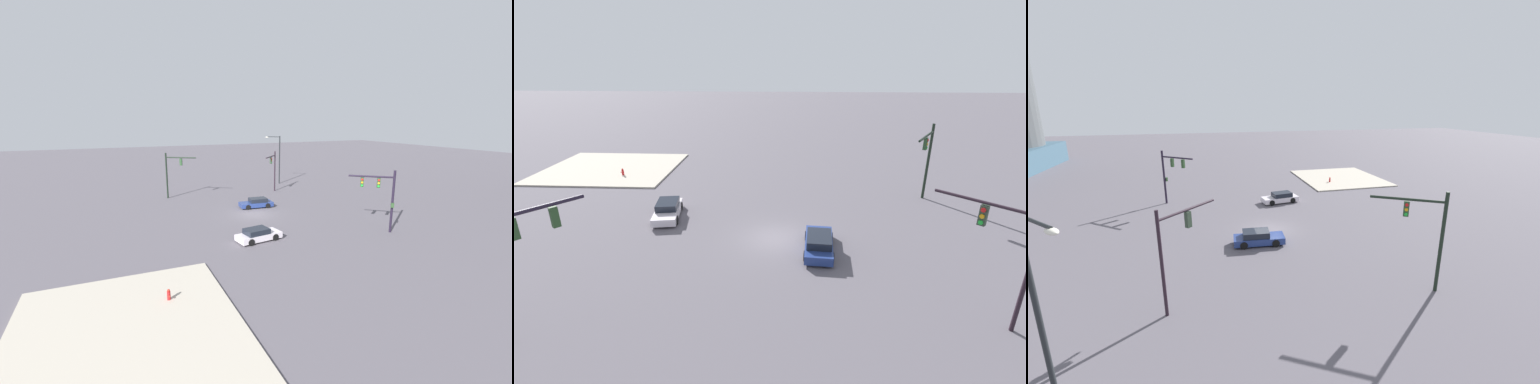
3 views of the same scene
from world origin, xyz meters
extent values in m
plane|color=#5A555D|center=(0.00, 0.00, 0.00)|extent=(212.22, 212.22, 0.00)
cube|color=#B8AE9C|center=(18.60, -15.22, 0.07)|extent=(13.86, 12.07, 0.15)
cylinder|color=black|center=(-10.99, 8.19, 3.11)|extent=(0.19, 0.19, 6.21)
cylinder|color=black|center=(-9.41, 6.69, 5.63)|extent=(3.25, 3.09, 0.14)
cube|color=#2E3E2E|center=(-9.45, 6.73, 5.03)|extent=(0.41, 0.41, 0.95)
cylinder|color=red|center=(-9.34, 6.84, 5.33)|extent=(0.19, 0.18, 0.20)
cylinder|color=orange|center=(-9.34, 6.84, 5.03)|extent=(0.19, 0.18, 0.20)
cylinder|color=green|center=(-9.34, 6.84, 4.73)|extent=(0.19, 0.18, 0.20)
cylinder|color=black|center=(11.45, 10.02, 3.13)|extent=(0.24, 0.24, 6.27)
cylinder|color=black|center=(10.08, 8.34, 5.59)|extent=(2.88, 3.47, 0.18)
cube|color=#274424|center=(10.55, 8.92, 4.97)|extent=(0.40, 0.41, 0.95)
cylinder|color=red|center=(10.68, 8.81, 5.27)|extent=(0.17, 0.19, 0.20)
cylinder|color=orange|center=(10.68, 8.81, 4.97)|extent=(0.17, 0.19, 0.20)
cylinder|color=green|center=(10.68, 8.81, 4.67)|extent=(0.17, 0.19, 0.20)
cube|color=#274424|center=(9.56, 7.70, 4.97)|extent=(0.40, 0.41, 0.95)
cylinder|color=red|center=(9.68, 7.60, 5.27)|extent=(0.17, 0.19, 0.20)
cylinder|color=orange|center=(9.68, 7.60, 4.97)|extent=(0.17, 0.19, 0.20)
cylinder|color=green|center=(9.68, 7.60, 4.67)|extent=(0.17, 0.19, 0.20)
cube|color=#274424|center=(11.65, 9.85, 2.85)|extent=(0.38, 0.38, 0.44)
cylinder|color=black|center=(-12.60, -8.09, 3.25)|extent=(0.23, 0.23, 6.50)
cylinder|color=black|center=(-11.44, -6.23, 5.86)|extent=(2.47, 3.81, 0.17)
cube|color=#274728|center=(-11.44, -6.23, 5.25)|extent=(0.39, 0.41, 0.95)
cylinder|color=red|center=(-11.58, -6.14, 5.54)|extent=(0.16, 0.20, 0.20)
cylinder|color=orange|center=(-11.58, -6.14, 5.24)|extent=(0.16, 0.20, 0.20)
cylinder|color=green|center=(-11.58, -6.14, 4.94)|extent=(0.16, 0.20, 0.20)
cylinder|color=black|center=(-16.25, 11.70, 4.12)|extent=(0.20, 0.20, 8.24)
cylinder|color=black|center=(-17.10, 10.88, 8.09)|extent=(1.79, 1.72, 0.12)
ellipsoid|color=silver|center=(-17.95, 10.07, 7.99)|extent=(0.64, 0.63, 0.20)
cube|color=silver|center=(8.40, -3.09, 0.44)|extent=(2.36, 4.46, 0.55)
cube|color=black|center=(8.44, -3.34, 0.96)|extent=(1.85, 2.41, 0.50)
cylinder|color=black|center=(7.40, -1.91, 0.32)|extent=(0.31, 0.67, 0.64)
cylinder|color=black|center=(9.01, -1.67, 0.32)|extent=(0.31, 0.67, 0.64)
cylinder|color=black|center=(7.79, -4.52, 0.32)|extent=(0.31, 0.67, 0.64)
cylinder|color=black|center=(9.40, -4.27, 0.32)|extent=(0.31, 0.67, 0.64)
cube|color=navy|center=(-2.81, 1.47, 0.44)|extent=(2.05, 4.35, 0.55)
cube|color=black|center=(-2.79, 1.72, 0.96)|extent=(1.68, 2.31, 0.50)
cylinder|color=black|center=(-2.11, 0.10, 0.32)|extent=(0.27, 0.66, 0.64)
cylinder|color=black|center=(-3.71, 0.22, 0.32)|extent=(0.27, 0.66, 0.64)
cylinder|color=black|center=(-1.91, 2.71, 0.32)|extent=(0.27, 0.66, 0.64)
cylinder|color=black|center=(-3.51, 2.83, 0.32)|extent=(0.27, 0.66, 0.64)
cylinder|color=red|center=(16.16, -12.66, 0.43)|extent=(0.22, 0.22, 0.55)
sphere|color=red|center=(16.16, -12.66, 0.77)|extent=(0.18, 0.18, 0.18)
cylinder|color=red|center=(16.32, -12.66, 0.45)|extent=(0.12, 0.10, 0.10)
camera|label=1|loc=(36.07, -15.34, 11.26)|focal=23.88mm
camera|label=2|loc=(-0.68, 21.60, 11.65)|focal=25.07mm
camera|label=3|loc=(-28.04, 5.82, 11.53)|focal=22.98mm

